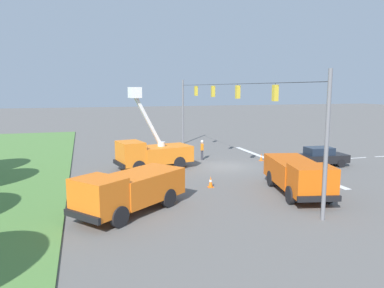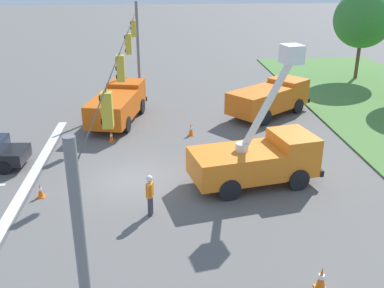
{
  "view_description": "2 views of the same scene",
  "coord_description": "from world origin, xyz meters",
  "px_view_note": "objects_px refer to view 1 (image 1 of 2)",
  "views": [
    {
      "loc": [
        -27.84,
        10.95,
        6.32
      ],
      "look_at": [
        -0.26,
        2.84,
        1.99
      ],
      "focal_mm": 35.0,
      "sensor_mm": 36.0,
      "label": 1
    },
    {
      "loc": [
        19.3,
        1.34,
        9.57
      ],
      "look_at": [
        -0.5,
        2.88,
        1.57
      ],
      "focal_mm": 42.0,
      "sensor_mm": 36.0,
      "label": 2
    }
  ],
  "objects_px": {
    "utility_truck_bucket_lift": "(152,152)",
    "traffic_cone_foreground_right": "(272,176)",
    "utility_truck_support_far": "(298,174)",
    "utility_truck_support_near": "(130,189)",
    "road_worker": "(202,149)",
    "traffic_cone_foreground_left": "(261,157)",
    "traffic_cone_mid_left": "(211,182)",
    "sedan_black": "(320,157)",
    "traffic_cone_mid_right": "(134,149)"
  },
  "relations": [
    {
      "from": "utility_truck_bucket_lift",
      "to": "traffic_cone_foreground_right",
      "type": "bearing_deg",
      "value": -129.22
    },
    {
      "from": "utility_truck_support_far",
      "to": "utility_truck_support_near",
      "type": "bearing_deg",
      "value": 93.13
    },
    {
      "from": "road_worker",
      "to": "traffic_cone_foreground_left",
      "type": "relative_size",
      "value": 2.73
    },
    {
      "from": "utility_truck_support_far",
      "to": "traffic_cone_foreground_left",
      "type": "distance_m",
      "value": 10.44
    },
    {
      "from": "traffic_cone_foreground_left",
      "to": "traffic_cone_mid_left",
      "type": "xyz_separation_m",
      "value": [
        -7.15,
        7.18,
        0.05
      ]
    },
    {
      "from": "utility_truck_support_far",
      "to": "traffic_cone_foreground_right",
      "type": "height_order",
      "value": "utility_truck_support_far"
    },
    {
      "from": "utility_truck_support_far",
      "to": "road_worker",
      "type": "xyz_separation_m",
      "value": [
        11.92,
        2.15,
        -0.21
      ]
    },
    {
      "from": "traffic_cone_foreground_right",
      "to": "traffic_cone_mid_left",
      "type": "relative_size",
      "value": 0.84
    },
    {
      "from": "utility_truck_support_near",
      "to": "traffic_cone_foreground_right",
      "type": "xyz_separation_m",
      "value": [
        4.04,
        -10.24,
        -0.92
      ]
    },
    {
      "from": "traffic_cone_foreground_left",
      "to": "traffic_cone_mid_left",
      "type": "height_order",
      "value": "traffic_cone_mid_left"
    },
    {
      "from": "traffic_cone_foreground_right",
      "to": "utility_truck_support_far",
      "type": "bearing_deg",
      "value": 177.07
    },
    {
      "from": "utility_truck_support_near",
      "to": "traffic_cone_foreground_left",
      "type": "xyz_separation_m",
      "value": [
        10.6,
        -12.75,
        -0.91
      ]
    },
    {
      "from": "utility_truck_bucket_lift",
      "to": "traffic_cone_foreground_right",
      "type": "relative_size",
      "value": 10.26
    },
    {
      "from": "utility_truck_bucket_lift",
      "to": "traffic_cone_foreground_right",
      "type": "xyz_separation_m",
      "value": [
        -5.95,
        -7.29,
        -1.05
      ]
    },
    {
      "from": "sedan_black",
      "to": "traffic_cone_foreground_right",
      "type": "relative_size",
      "value": 7.09
    },
    {
      "from": "utility_truck_support_far",
      "to": "traffic_cone_foreground_left",
      "type": "height_order",
      "value": "utility_truck_support_far"
    },
    {
      "from": "utility_truck_bucket_lift",
      "to": "traffic_cone_mid_right",
      "type": "xyz_separation_m",
      "value": [
        7.43,
        0.44,
        -0.95
      ]
    },
    {
      "from": "utility_truck_support_near",
      "to": "utility_truck_support_far",
      "type": "xyz_separation_m",
      "value": [
        0.55,
        -10.06,
        -0.01
      ]
    },
    {
      "from": "utility_truck_support_far",
      "to": "traffic_cone_foreground_left",
      "type": "bearing_deg",
      "value": -15.0
    },
    {
      "from": "road_worker",
      "to": "traffic_cone_mid_right",
      "type": "bearing_deg",
      "value": 47.49
    },
    {
      "from": "utility_truck_support_near",
      "to": "road_worker",
      "type": "distance_m",
      "value": 14.76
    },
    {
      "from": "utility_truck_bucket_lift",
      "to": "traffic_cone_foreground_left",
      "type": "xyz_separation_m",
      "value": [
        0.61,
        -9.8,
        -1.03
      ]
    },
    {
      "from": "road_worker",
      "to": "utility_truck_bucket_lift",
      "type": "bearing_deg",
      "value": 116.59
    },
    {
      "from": "sedan_black",
      "to": "road_worker",
      "type": "distance_m",
      "value": 9.92
    },
    {
      "from": "traffic_cone_mid_left",
      "to": "traffic_cone_foreground_right",
      "type": "bearing_deg",
      "value": -82.83
    },
    {
      "from": "utility_truck_support_far",
      "to": "traffic_cone_foreground_right",
      "type": "relative_size",
      "value": 11.19
    },
    {
      "from": "utility_truck_support_far",
      "to": "sedan_black",
      "type": "height_order",
      "value": "utility_truck_support_far"
    },
    {
      "from": "road_worker",
      "to": "traffic_cone_mid_left",
      "type": "relative_size",
      "value": 2.38
    },
    {
      "from": "road_worker",
      "to": "traffic_cone_foreground_right",
      "type": "xyz_separation_m",
      "value": [
        -8.43,
        -2.33,
        -0.7
      ]
    },
    {
      "from": "utility_truck_bucket_lift",
      "to": "utility_truck_support_far",
      "type": "bearing_deg",
      "value": -143.0
    },
    {
      "from": "utility_truck_support_far",
      "to": "sedan_black",
      "type": "bearing_deg",
      "value": -43.29
    },
    {
      "from": "utility_truck_support_far",
      "to": "traffic_cone_mid_right",
      "type": "xyz_separation_m",
      "value": [
        16.86,
        7.55,
        -0.82
      ]
    },
    {
      "from": "road_worker",
      "to": "traffic_cone_foreground_left",
      "type": "bearing_deg",
      "value": -111.07
    },
    {
      "from": "road_worker",
      "to": "traffic_cone_foreground_left",
      "type": "distance_m",
      "value": 5.24
    },
    {
      "from": "road_worker",
      "to": "traffic_cone_mid_right",
      "type": "relative_size",
      "value": 2.24
    },
    {
      "from": "traffic_cone_foreground_right",
      "to": "road_worker",
      "type": "bearing_deg",
      "value": 15.47
    },
    {
      "from": "utility_truck_bucket_lift",
      "to": "traffic_cone_mid_right",
      "type": "relative_size",
      "value": 8.06
    },
    {
      "from": "sedan_black",
      "to": "traffic_cone_foreground_left",
      "type": "distance_m",
      "value": 4.95
    },
    {
      "from": "traffic_cone_foreground_right",
      "to": "traffic_cone_mid_right",
      "type": "xyz_separation_m",
      "value": [
        13.38,
        7.73,
        0.1
      ]
    },
    {
      "from": "traffic_cone_foreground_right",
      "to": "sedan_black",
      "type": "bearing_deg",
      "value": -62.73
    },
    {
      "from": "traffic_cone_foreground_right",
      "to": "traffic_cone_mid_right",
      "type": "bearing_deg",
      "value": 30.02
    },
    {
      "from": "traffic_cone_foreground_left",
      "to": "traffic_cone_mid_left",
      "type": "bearing_deg",
      "value": 134.86
    },
    {
      "from": "sedan_black",
      "to": "traffic_cone_foreground_right",
      "type": "bearing_deg",
      "value": 117.27
    },
    {
      "from": "utility_truck_support_far",
      "to": "traffic_cone_mid_left",
      "type": "bearing_deg",
      "value": 57.15
    },
    {
      "from": "utility_truck_support_near",
      "to": "sedan_black",
      "type": "height_order",
      "value": "utility_truck_support_near"
    },
    {
      "from": "utility_truck_bucket_lift",
      "to": "sedan_black",
      "type": "distance_m",
      "value": 13.64
    },
    {
      "from": "traffic_cone_mid_right",
      "to": "utility_truck_support_far",
      "type": "bearing_deg",
      "value": -155.88
    },
    {
      "from": "utility_truck_support_far",
      "to": "traffic_cone_mid_left",
      "type": "height_order",
      "value": "utility_truck_support_far"
    },
    {
      "from": "sedan_black",
      "to": "traffic_cone_foreground_left",
      "type": "xyz_separation_m",
      "value": [
        3.45,
        3.53,
        -0.48
      ]
    },
    {
      "from": "utility_truck_bucket_lift",
      "to": "road_worker",
      "type": "height_order",
      "value": "utility_truck_bucket_lift"
    }
  ]
}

